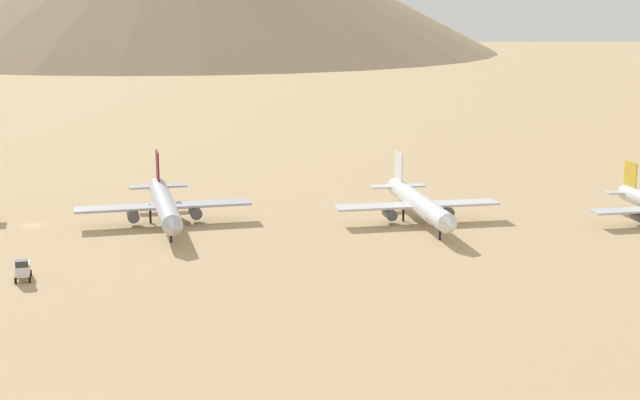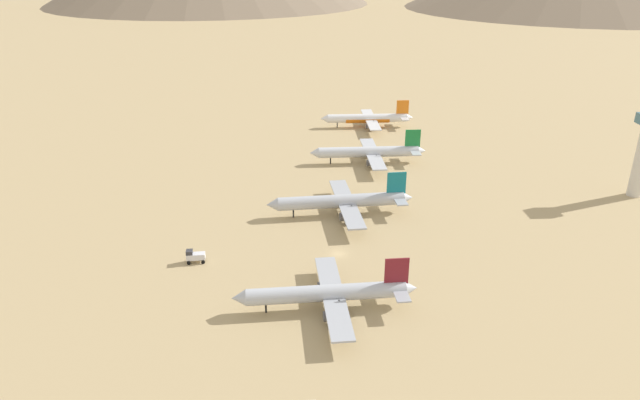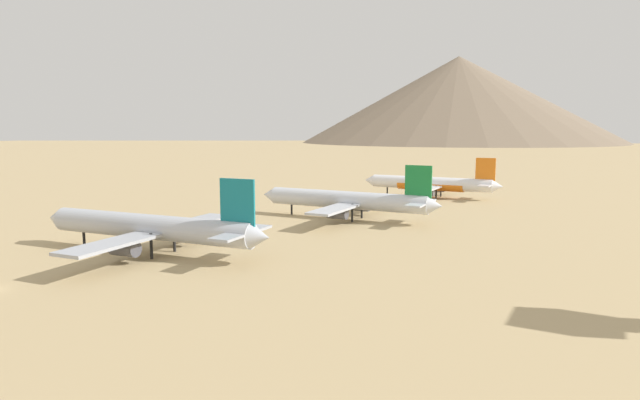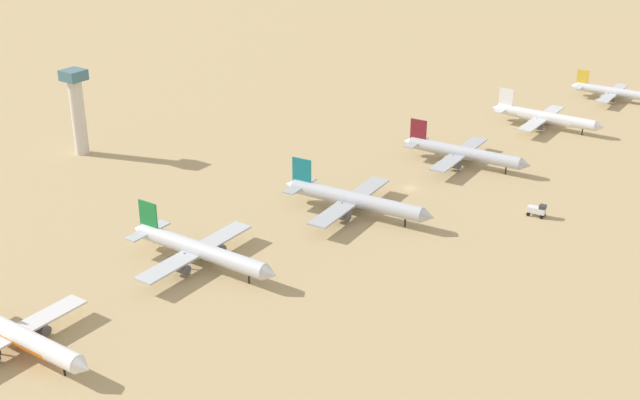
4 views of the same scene
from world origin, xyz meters
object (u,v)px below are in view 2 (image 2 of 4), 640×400
(parked_jet_1, at_px, (370,152))
(parked_jet_2, at_px, (343,201))
(parked_jet_3, at_px, (329,293))
(service_truck, at_px, (195,256))
(parked_jet_0, at_px, (368,118))

(parked_jet_1, xyz_separation_m, parked_jet_2, (15.21, 49.93, 0.10))
(parked_jet_1, xyz_separation_m, parked_jet_3, (23.19, 104.82, -0.23))
(service_truck, bearing_deg, parked_jet_1, -126.74)
(service_truck, bearing_deg, parked_jet_2, -145.94)
(service_truck, bearing_deg, parked_jet_0, -116.38)
(parked_jet_0, bearing_deg, parked_jet_2, 78.42)
(parked_jet_0, relative_size, parked_jet_1, 0.95)
(parked_jet_1, distance_m, parked_jet_2, 52.20)
(parked_jet_0, relative_size, service_truck, 8.62)
(parked_jet_0, bearing_deg, parked_jet_1, 83.79)
(parked_jet_1, height_order, service_truck, parked_jet_1)
(parked_jet_0, distance_m, parked_jet_2, 103.86)
(parked_jet_1, bearing_deg, parked_jet_2, 73.06)
(parked_jet_3, bearing_deg, parked_jet_0, -100.43)
(parked_jet_2, bearing_deg, parked_jet_1, -106.94)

